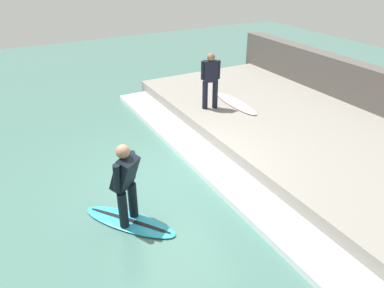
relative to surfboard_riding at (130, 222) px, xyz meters
name	(u,v)px	position (x,y,z in m)	size (l,w,h in m)	color
ground_plane	(170,179)	(1.23, 0.95, -0.03)	(28.00, 28.00, 0.00)	#426B60
concrete_ledge	(301,134)	(4.87, 0.95, 0.18)	(4.40, 10.32, 0.42)	gray
back_wall	(372,96)	(7.32, 0.95, 0.73)	(0.50, 10.83, 1.52)	#544F49
wave_foam_crest	(211,164)	(2.25, 0.95, 0.04)	(0.84, 9.80, 0.14)	white
surfboard_riding	(130,222)	(0.00, 0.00, 0.00)	(1.50, 1.75, 0.07)	#2DADD1
surfer_riding	(126,181)	(0.00, 0.00, 0.87)	(0.57, 0.57, 1.51)	black
surfer_waiting_near	(210,78)	(3.47, 3.04, 1.24)	(0.49, 0.34, 1.52)	black
surfboard_waiting_near	(236,103)	(4.26, 2.93, 0.42)	(0.48, 1.89, 0.06)	beige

